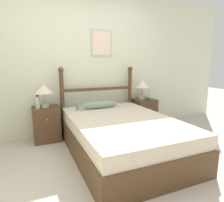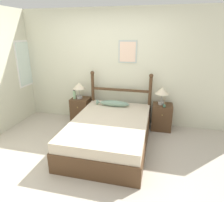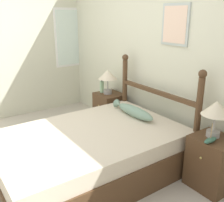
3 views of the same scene
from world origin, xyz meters
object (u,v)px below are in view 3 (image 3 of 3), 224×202
object	(u,v)px
table_lamp_right	(216,110)
fish_pillow	(133,111)
table_lamp_left	(108,76)
model_boat	(210,140)
bed	(90,153)
nightstand_left	(109,111)
bottle	(102,86)
nightstand_right	(212,163)

from	to	relation	value
table_lamp_right	fish_pillow	bearing A→B (deg)	-167.96
table_lamp_left	fish_pillow	xyz separation A→B (m)	(0.85, -0.18, -0.27)
model_boat	table_lamp_right	bearing A→B (deg)	116.27
table_lamp_left	table_lamp_right	bearing A→B (deg)	1.09
bed	nightstand_left	bearing A→B (deg)	135.98
bed	bottle	distance (m)	1.43
table_lamp_right	fish_pillow	distance (m)	1.07
nightstand_right	table_lamp_left	distance (m)	1.99
bed	table_lamp_right	bearing A→B (deg)	45.61
bed	nightstand_left	world-z (taller)	nightstand_left
table_lamp_right	model_boat	size ratio (longest dim) A/B	1.88
model_boat	bottle	bearing A→B (deg)	178.32
nightstand_left	table_lamp_left	bearing A→B (deg)	-113.12
model_boat	fish_pillow	xyz separation A→B (m)	(-1.08, -0.08, -0.01)
nightstand_left	model_boat	world-z (taller)	model_boat
table_lamp_right	bottle	distance (m)	1.98
model_boat	fish_pillow	bearing A→B (deg)	-175.66
model_boat	bed	bearing A→B (deg)	-140.83
model_boat	fish_pillow	size ratio (longest dim) A/B	0.28
bed	table_lamp_left	distance (m)	1.44
bed	model_boat	size ratio (longest dim) A/B	10.21
table_lamp_right	model_boat	world-z (taller)	table_lamp_right
model_boat	fish_pillow	world-z (taller)	model_boat
nightstand_left	bottle	distance (m)	0.41
nightstand_right	bottle	distance (m)	2.05
bottle	fish_pillow	distance (m)	0.97
bed	fish_pillow	xyz separation A→B (m)	(-0.10, 0.71, 0.33)
bed	fish_pillow	distance (m)	0.79
table_lamp_right	fish_pillow	xyz separation A→B (m)	(-1.01, -0.22, -0.27)
bed	nightstand_left	xyz separation A→B (m)	(-0.95, 0.91, 0.03)
table_lamp_left	model_boat	distance (m)	1.95
bed	bottle	world-z (taller)	bottle
nightstand_right	table_lamp_right	distance (m)	0.57
bed	nightstand_right	size ratio (longest dim) A/B	3.62
nightstand_right	table_lamp_right	size ratio (longest dim) A/B	1.50
nightstand_right	model_boat	xyz separation A→B (m)	(0.03, -0.12, 0.31)
bed	nightstand_right	bearing A→B (deg)	44.02
fish_pillow	bed	bearing A→B (deg)	-81.73
bed	model_boat	distance (m)	1.30
nightstand_right	fish_pillow	xyz separation A→B (m)	(-1.05, -0.20, 0.30)
table_lamp_left	table_lamp_right	xyz separation A→B (m)	(1.86, 0.04, 0.00)
nightstand_right	table_lamp_left	bearing A→B (deg)	-179.33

